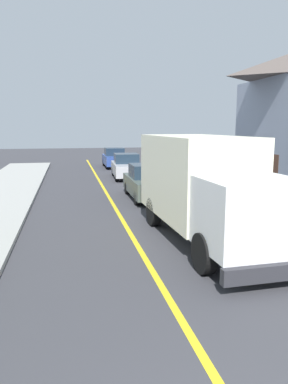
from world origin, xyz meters
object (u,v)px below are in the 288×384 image
at_px(parked_car_mid, 126,167).
at_px(parked_car_near, 148,183).
at_px(stop_sign, 238,168).
at_px(box_truck, 204,184).
at_px(parked_car_far, 114,158).

bearing_deg(parked_car_mid, parked_car_near, -90.84).
bearing_deg(stop_sign, box_truck, -130.20).
bearing_deg(parked_car_far, box_truck, -89.64).
xyz_separation_m(parked_car_near, parked_car_mid, (0.11, 7.46, 0.00)).
bearing_deg(parked_car_near, stop_sign, -54.52).
xyz_separation_m(parked_car_near, parked_car_far, (0.15, 14.48, 0.00)).
bearing_deg(parked_car_near, box_truck, -87.64).
height_order(parked_car_mid, stop_sign, stop_sign).
xyz_separation_m(box_truck, stop_sign, (2.52, 2.98, 0.09)).
bearing_deg(parked_car_mid, stop_sign, -76.68).
bearing_deg(parked_car_far, parked_car_near, -90.59).
bearing_deg(parked_car_far, parked_car_mid, -90.33).
relative_size(parked_car_near, parked_car_far, 1.00).
height_order(box_truck, parked_car_near, box_truck).
distance_m(parked_car_far, stop_sign, 18.64).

